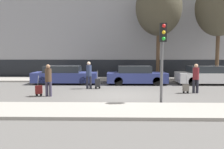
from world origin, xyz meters
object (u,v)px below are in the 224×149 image
at_px(trolley_left, 39,90).
at_px(trolley_right, 186,88).
at_px(bare_tree_down_street, 219,8).
at_px(parked_car_2, 208,75).
at_px(parked_car_1, 136,76).
at_px(bare_tree_near_crossing, 159,8).
at_px(parked_car_0, 65,75).
at_px(traffic_light, 163,47).
at_px(pedestrian_left, 48,78).
at_px(pedestrian_center, 89,73).
at_px(trolley_center, 98,83).
at_px(pedestrian_right, 196,77).

bearing_deg(trolley_left, trolley_right, 7.74).
bearing_deg(bare_tree_down_street, parked_car_2, -129.44).
xyz_separation_m(parked_car_1, bare_tree_near_crossing, (1.87, 2.17, 5.13)).
distance_m(parked_car_0, bare_tree_down_street, 12.65).
relative_size(parked_car_2, traffic_light, 1.25).
distance_m(parked_car_2, bare_tree_near_crossing, 6.41).
distance_m(pedestrian_left, trolley_right, 7.58).
distance_m(parked_car_1, trolley_left, 7.36).
distance_m(parked_car_0, trolley_right, 8.61).
distance_m(parked_car_1, pedestrian_left, 7.02).
bearing_deg(pedestrian_center, bare_tree_near_crossing, -139.09).
relative_size(pedestrian_center, trolley_right, 1.64).
height_order(parked_car_1, trolley_left, parked_car_1).
height_order(parked_car_2, bare_tree_down_street, bare_tree_down_street).
height_order(parked_car_0, trolley_center, parked_car_0).
height_order(pedestrian_center, bare_tree_down_street, bare_tree_down_street).
height_order(parked_car_1, trolley_right, parked_car_1).
distance_m(parked_car_1, bare_tree_down_street, 8.24).
bearing_deg(bare_tree_near_crossing, trolley_center, -135.19).
xyz_separation_m(parked_car_2, pedestrian_left, (-10.09, -5.13, 0.33)).
distance_m(parked_car_1, trolley_right, 4.56).
distance_m(parked_car_0, traffic_light, 9.27).
height_order(trolley_left, trolley_right, trolley_left).
relative_size(trolley_center, traffic_light, 0.33).
distance_m(trolley_left, bare_tree_down_street, 14.51).
distance_m(parked_car_0, trolley_center, 3.50).
relative_size(pedestrian_left, bare_tree_near_crossing, 0.21).
relative_size(parked_car_1, parked_car_2, 0.96).
distance_m(parked_car_2, trolley_left, 11.78).
relative_size(parked_car_2, trolley_right, 4.25).
bearing_deg(trolley_left, pedestrian_center, 48.02).
relative_size(pedestrian_center, bare_tree_near_crossing, 0.22).
bearing_deg(bare_tree_down_street, parked_car_0, -172.42).
bearing_deg(pedestrian_left, bare_tree_near_crossing, 55.13).
height_order(traffic_light, bare_tree_near_crossing, bare_tree_near_crossing).
bearing_deg(pedestrian_center, parked_car_0, -49.91).
bearing_deg(trolley_left, parked_car_2, 25.38).
bearing_deg(parked_car_1, trolley_left, -138.37).
height_order(pedestrian_center, traffic_light, traffic_light).
height_order(trolley_center, bare_tree_down_street, bare_tree_down_street).
height_order(parked_car_0, traffic_light, traffic_light).
bearing_deg(parked_car_0, trolley_left, -93.70).
bearing_deg(bare_tree_down_street, trolley_right, -125.30).
distance_m(parked_car_2, trolley_right, 4.77).
height_order(trolley_left, pedestrian_right, pedestrian_right).
distance_m(pedestrian_left, bare_tree_down_street, 13.89).
relative_size(parked_car_2, pedestrian_center, 2.59).
xyz_separation_m(pedestrian_right, bare_tree_near_crossing, (-1.18, 5.95, 4.82)).
relative_size(pedestrian_right, bare_tree_down_street, 0.22).
bearing_deg(traffic_light, trolley_left, 161.69).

